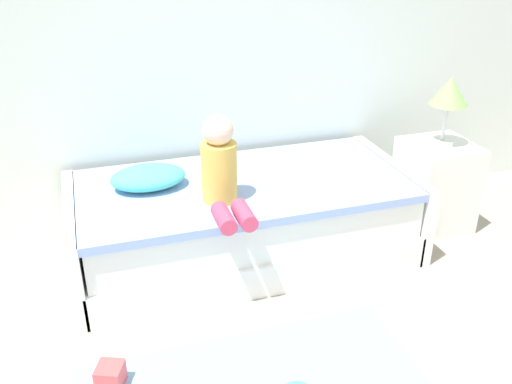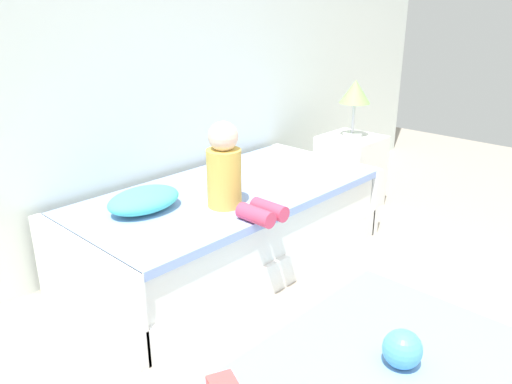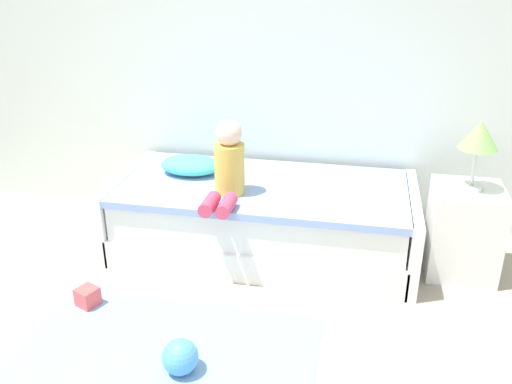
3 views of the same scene
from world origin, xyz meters
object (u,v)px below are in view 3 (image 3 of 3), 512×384
nightstand (463,231)px  child_figure (228,167)px  table_lamp (479,138)px  toy_block (88,297)px  bed (263,217)px  toy_ball (180,357)px  pillow (190,165)px

nightstand → child_figure: bearing=-173.0°
table_lamp → toy_block: size_ratio=3.85×
table_lamp → toy_block: bearing=-158.8°
table_lamp → toy_block: table_lamp is taller
nightstand → table_lamp: 0.64m
table_lamp → child_figure: (-1.54, -0.19, -0.23)m
nightstand → toy_block: size_ratio=5.13×
bed → child_figure: child_figure is taller
child_figure → toy_ball: child_figure is taller
nightstand → toy_ball: 2.02m
table_lamp → toy_ball: size_ratio=2.39×
child_figure → pillow: size_ratio=1.16×
toy_ball → nightstand: bearing=40.9°
table_lamp → pillow: size_ratio=1.02×
toy_block → nightstand: bearing=21.2°
nightstand → table_lamp: (0.00, 0.00, 0.64)m
child_figure → bed: bearing=49.8°
bed → nightstand: 1.35m
toy_ball → toy_block: toy_ball is taller
nightstand → toy_ball: bearing=-139.1°
pillow → toy_block: (-0.35, -1.01, -0.51)m
child_figure → toy_ball: 1.28m
nightstand → child_figure: 1.61m
bed → toy_ball: size_ratio=11.23×
toy_ball → pillow: bearing=105.0°
child_figure → pillow: bearing=138.0°
toy_block → bed: bearing=45.1°
table_lamp → child_figure: table_lamp is taller
pillow → toy_ball: pillow is taller
child_figure → toy_block: child_figure is taller
bed → pillow: pillow is taller
bed → child_figure: size_ratio=4.14×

